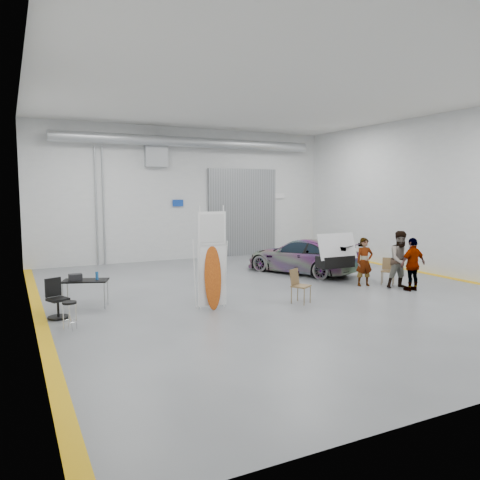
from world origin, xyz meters
name	(u,v)px	position (x,y,z in m)	size (l,w,h in m)	color
ground	(276,292)	(0.00, 0.00, 0.00)	(16.00, 16.00, 0.00)	slate
room_shell	(251,164)	(0.24, 2.22, 4.08)	(14.02, 16.18, 6.01)	silver
sedan_car	(302,256)	(2.64, 2.51, 0.65)	(1.83, 4.50, 1.30)	silver
person_a	(364,262)	(3.12, -0.47, 0.81)	(0.59, 0.39, 1.62)	#8F654E
person_b	(401,260)	(3.91, -1.31, 0.94)	(0.92, 0.70, 1.88)	teal
person_c	(413,264)	(3.96, -1.75, 0.85)	(0.98, 0.41, 1.70)	#AB5439
surfboard_display	(213,268)	(-2.61, -1.09, 1.13)	(0.79, 0.26, 2.78)	white
folding_chair_near	(301,293)	(-0.14, -1.56, 0.30)	(0.62, 0.67, 0.96)	brown
folding_chair_far	(387,276)	(3.99, -0.64, 0.28)	(0.58, 0.67, 0.89)	brown
shop_stool	(70,316)	(-6.28, -1.36, 0.33)	(0.34, 0.34, 0.66)	black
work_table	(83,280)	(-5.70, 0.69, 0.75)	(1.32, 0.97, 0.97)	#95989D
office_chair	(58,301)	(-6.43, -0.16, 0.43)	(0.57, 0.60, 0.98)	black
trunk_lid	(335,244)	(2.64, 0.51, 1.32)	(1.52, 0.92, 0.04)	silver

